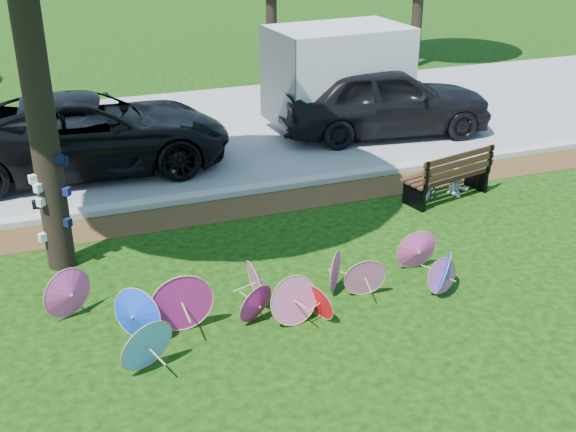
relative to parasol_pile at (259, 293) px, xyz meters
name	(u,v)px	position (x,y,z in m)	size (l,w,h in m)	color
ground	(305,337)	(0.42, -0.75, -0.37)	(90.00, 90.00, 0.00)	black
mulch_strip	(218,211)	(0.42, 3.75, -0.37)	(90.00, 1.00, 0.01)	#472D16
curb	(209,195)	(0.42, 4.45, -0.31)	(90.00, 0.30, 0.12)	#B7B5AD
street	(166,136)	(0.42, 8.60, -0.37)	(90.00, 8.00, 0.01)	gray
parasol_pile	(259,293)	(0.00, 0.00, 0.00)	(6.09, 2.14, 0.91)	#C02180
black_van	(90,133)	(-1.53, 6.88, 0.46)	(2.75, 5.96, 1.66)	black
dark_pickup	(384,99)	(5.53, 6.90, 0.52)	(2.11, 5.24, 1.79)	black
cargo_trailer	(338,74)	(4.61, 7.63, 1.07)	(3.26, 2.06, 2.88)	silver
park_bench	(445,173)	(4.84, 2.87, 0.13)	(1.92, 0.73, 1.00)	black
person_left	(429,173)	(4.49, 2.92, 0.17)	(0.40, 0.26, 1.09)	#343A47
person_right	(459,169)	(5.19, 2.92, 0.15)	(0.51, 0.40, 1.05)	silver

